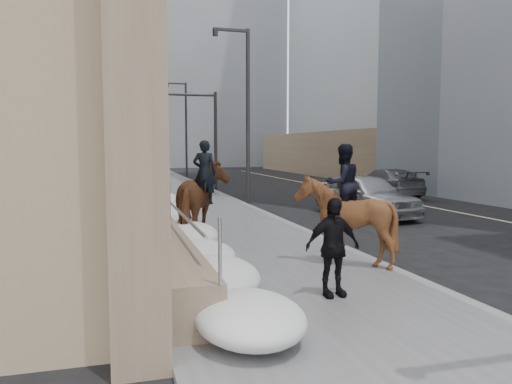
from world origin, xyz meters
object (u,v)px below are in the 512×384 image
mounted_horse_left (202,200)px  car_grey (387,183)px  mounted_horse_right (344,215)px  car_silver (366,195)px  pedestrian (333,247)px

mounted_horse_left → car_grey: size_ratio=0.55×
mounted_horse_left → mounted_horse_right: (2.55, -3.31, -0.06)m
car_silver → car_grey: car_silver is taller
car_grey → car_silver: bearing=54.8°
pedestrian → car_grey: 19.17m
mounted_horse_right → pedestrian: 2.37m
mounted_horse_right → car_silver: size_ratio=0.54×
mounted_horse_left → mounted_horse_right: mounted_horse_left is taller
car_silver → pedestrian: bearing=-129.2°
mounted_horse_right → car_grey: mounted_horse_right is taller
mounted_horse_left → pedestrian: (1.34, -5.34, -0.30)m
car_silver → mounted_horse_right: bearing=-129.4°
pedestrian → car_silver: size_ratio=0.35×
pedestrian → car_silver: pedestrian is taller
mounted_horse_left → car_silver: (7.04, 4.01, -0.43)m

